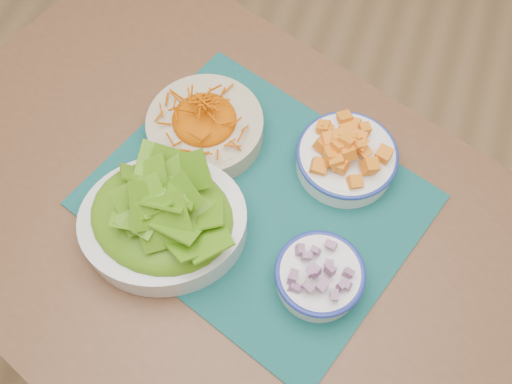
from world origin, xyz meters
TOP-DOWN VIEW (x-y plane):
  - ground at (0.00, 0.00)m, footprint 4.00×4.00m
  - table at (-0.12, -0.26)m, footprint 1.48×1.23m
  - placemat at (-0.07, -0.21)m, footprint 0.68×0.61m
  - carrot_bowl at (-0.21, -0.11)m, footprint 0.23×0.23m
  - squash_bowl at (0.07, -0.09)m, footprint 0.24×0.24m
  - lettuce_bowl at (-0.20, -0.33)m, footprint 0.37×0.34m
  - onion_bowl at (0.08, -0.33)m, footprint 0.17×0.17m

SIDE VIEW (x-z plane):
  - ground at x=0.00m, z-range 0.00..0.00m
  - table at x=-0.12m, z-range 0.28..1.03m
  - placemat at x=-0.07m, z-range 0.75..0.75m
  - onion_bowl at x=0.08m, z-range 0.75..0.83m
  - squash_bowl at x=0.07m, z-range 0.75..0.84m
  - carrot_bowl at x=-0.21m, z-range 0.75..0.84m
  - lettuce_bowl at x=-0.20m, z-range 0.75..0.88m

